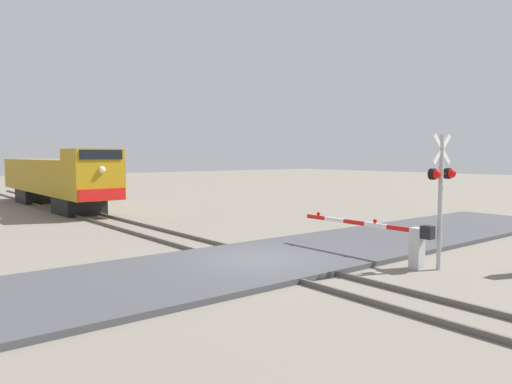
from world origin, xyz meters
The scene contains 7 objects.
ground_plane centered at (0.00, 0.00, 0.00)m, with size 160.00×160.00×0.00m, color gray.
rail_track_left centered at (-0.72, 0.00, 0.07)m, with size 0.08×80.00×0.15m, color #59544C.
rail_track_right centered at (0.72, 0.00, 0.07)m, with size 0.08×80.00×0.15m, color #59544C.
road_surface centered at (0.00, 0.00, 0.08)m, with size 36.00×5.44×0.16m, color #47474C.
locomotive centered at (0.00, 21.56, 1.99)m, with size 2.74×16.97×3.88m.
crossing_signal centered at (3.76, -4.17, 2.61)m, with size 1.18×0.33×4.18m.
crossing_gate centered at (3.36, -3.06, 0.86)m, with size 0.36×5.33×1.39m.
Camera 1 is at (-9.88, -12.17, 3.52)m, focal length 34.17 mm.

